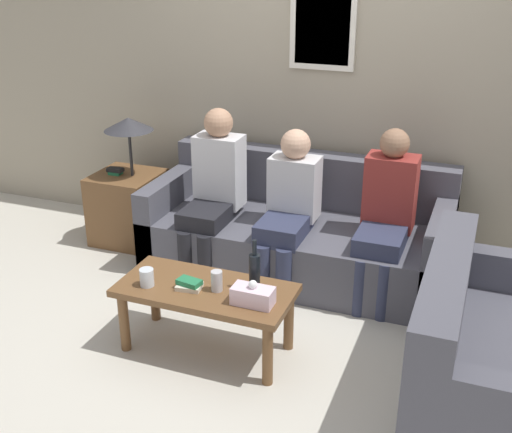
{
  "coord_description": "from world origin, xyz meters",
  "views": [
    {
      "loc": [
        1.25,
        -3.56,
        2.25
      ],
      "look_at": [
        -0.09,
        -0.07,
        0.65
      ],
      "focal_mm": 45.0,
      "sensor_mm": 36.0,
      "label": 1
    }
  ],
  "objects": [
    {
      "name": "couch_side",
      "position": [
        1.44,
        -0.61,
        0.28
      ],
      "size": [
        0.93,
        1.38,
        0.81
      ],
      "rotation": [
        0.0,
        0.0,
        1.57
      ],
      "color": "#4C4C56",
      "rests_on": "ground_plane"
    },
    {
      "name": "wine_bottle",
      "position": [
        0.08,
        -0.56,
        0.54
      ],
      "size": [
        0.06,
        0.06,
        0.31
      ],
      "color": "black",
      "rests_on": "coffee_table"
    },
    {
      "name": "wall_back",
      "position": [
        0.0,
        1.04,
        1.3
      ],
      "size": [
        9.0,
        0.08,
        2.6
      ],
      "color": "#9E937F",
      "rests_on": "ground_plane"
    },
    {
      "name": "ground_plane",
      "position": [
        0.0,
        0.0,
        0.0
      ],
      "size": [
        16.0,
        16.0,
        0.0
      ],
      "primitive_type": "plane",
      "color": "beige"
    },
    {
      "name": "side_table_with_lamp",
      "position": [
        -1.43,
        0.54,
        0.35
      ],
      "size": [
        0.5,
        0.5,
        1.03
      ],
      "color": "brown",
      "rests_on": "ground_plane"
    },
    {
      "name": "tissue_box",
      "position": [
        0.14,
        -0.72,
        0.47
      ],
      "size": [
        0.23,
        0.12,
        0.15
      ],
      "color": "silver",
      "rests_on": "coffee_table"
    },
    {
      "name": "person_left",
      "position": [
        -0.59,
        0.37,
        0.63
      ],
      "size": [
        0.34,
        0.61,
        1.18
      ],
      "color": "black",
      "rests_on": "ground_plane"
    },
    {
      "name": "soda_can",
      "position": [
        -0.11,
        -0.65,
        0.48
      ],
      "size": [
        0.07,
        0.07,
        0.12
      ],
      "color": "#BCBCC1",
      "rests_on": "coffee_table"
    },
    {
      "name": "person_middle",
      "position": [
        -0.01,
        0.35,
        0.59
      ],
      "size": [
        0.34,
        0.6,
        1.09
      ],
      "color": "#2D334C",
      "rests_on": "ground_plane"
    },
    {
      "name": "couch_main",
      "position": [
        0.0,
        0.55,
        0.28
      ],
      "size": [
        2.15,
        0.93,
        0.81
      ],
      "color": "#4C4C56",
      "rests_on": "ground_plane"
    },
    {
      "name": "drinking_glass",
      "position": [
        -0.51,
        -0.75,
        0.47
      ],
      "size": [
        0.08,
        0.08,
        0.1
      ],
      "color": "silver",
      "rests_on": "coffee_table"
    },
    {
      "name": "person_right",
      "position": [
        0.65,
        0.41,
        0.61
      ],
      "size": [
        0.34,
        0.61,
        1.14
      ],
      "color": "#2D334C",
      "rests_on": "ground_plane"
    },
    {
      "name": "coffee_table",
      "position": [
        -0.19,
        -0.64,
        0.35
      ],
      "size": [
        1.02,
        0.48,
        0.42
      ],
      "color": "brown",
      "rests_on": "ground_plane"
    },
    {
      "name": "book_stack",
      "position": [
        -0.27,
        -0.69,
        0.45
      ],
      "size": [
        0.15,
        0.13,
        0.06
      ],
      "color": "beige",
      "rests_on": "coffee_table"
    }
  ]
}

